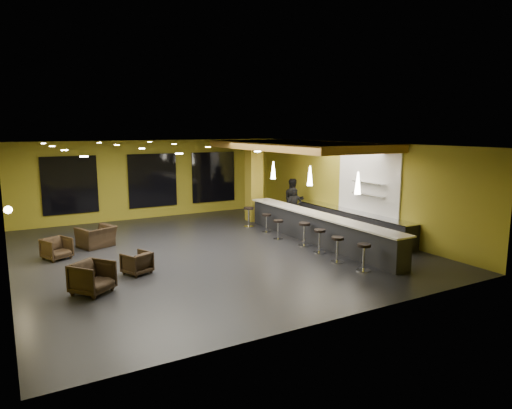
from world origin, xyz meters
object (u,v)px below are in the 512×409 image
prep_counter (351,223)px  bar_stool_3 (304,231)px  armchair_a (92,278)px  bar_stool_0 (364,254)px  column (254,181)px  pendant_0 (358,183)px  armchair_d (96,237)px  staff_a (294,208)px  bar_stool_1 (337,246)px  bar_stool_4 (278,227)px  bar_counter (317,229)px  bar_stool_6 (249,214)px  staff_b (294,200)px  bar_stool_5 (267,221)px  armchair_c (57,249)px  pendant_2 (273,170)px  bar_stool_2 (319,238)px  pendant_1 (310,176)px  armchair_b (137,263)px  staff_c (292,205)px

prep_counter → bar_stool_3: bearing=-166.7°
armchair_a → bar_stool_0: size_ratio=1.10×
column → pendant_0: 6.63m
column → bar_stool_0: column is taller
prep_counter → column: bearing=116.0°
armchair_d → bar_stool_3: bearing=129.8°
staff_a → bar_stool_1: bearing=-86.8°
bar_stool_3 → bar_stool_4: bearing=102.7°
bar_counter → column: 4.77m
bar_counter → bar_stool_6: bearing=103.8°
pendant_0 → bar_stool_1: bearing=-166.6°
staff_b → bar_stool_5: 2.48m
staff_a → staff_b: 1.20m
prep_counter → armchair_c: size_ratio=8.02×
pendant_0 → armchair_d: pendant_0 is taller
bar_stool_0 → bar_stool_6: size_ratio=0.96×
armchair_a → bar_stool_3: bearing=-28.7°
pendant_2 → bar_stool_2: bearing=-100.3°
pendant_1 → staff_b: (1.38, 3.05, -1.41)m
staff_a → bar_stool_1: 5.05m
armchair_b → armchair_d: size_ratio=0.63×
prep_counter → staff_a: size_ratio=3.68×
pendant_2 → staff_a: (0.74, -0.45, -1.53)m
armchair_c → column: bearing=-9.9°
bar_stool_4 → bar_stool_3: bearing=-77.3°
pendant_2 → bar_stool_5: (-0.72, -0.69, -1.88)m
staff_b → armchair_a: staff_b is taller
bar_stool_5 → column: bearing=72.6°
armchair_d → bar_stool_2: (6.19, -4.37, 0.15)m
prep_counter → pendant_2: size_ratio=8.57×
bar_stool_1 → bar_stool_5: (0.20, 4.53, -0.04)m
column → bar_stool_0: bearing=-95.9°
pendant_2 → bar_stool_4: 2.83m
bar_stool_0 → bar_stool_1: 1.05m
staff_a → prep_counter: bearing=-36.0°
pendant_1 → armchair_d: bearing=158.3°
column → bar_stool_6: 1.85m
column → armchair_d: 7.20m
staff_b → staff_c: bearing=-126.0°
bar_stool_0 → bar_stool_1: (-0.10, 1.04, -0.00)m
pendant_1 → armchair_c: pendant_1 is taller
prep_counter → bar_stool_6: size_ratio=7.24×
column → armchair_c: 8.71m
armchair_a → bar_stool_3: bar_stool_3 is taller
pendant_1 → staff_b: size_ratio=0.37×
armchair_b → bar_stool_6: 6.84m
pendant_0 → bar_stool_2: 2.18m
pendant_2 → staff_b: 2.05m
staff_b → pendant_2: bearing=-134.9°
bar_counter → armchair_b: size_ratio=11.59×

